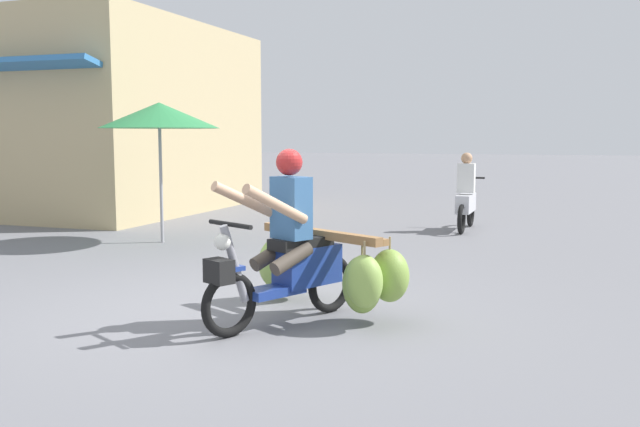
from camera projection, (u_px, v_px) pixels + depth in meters
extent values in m
plane|color=slate|center=(229.00, 311.00, 6.70)|extent=(120.00, 120.00, 0.00)
torus|color=black|center=(229.00, 305.00, 5.82)|extent=(0.32, 0.54, 0.56)
torus|color=black|center=(330.00, 284.00, 6.65)|extent=(0.32, 0.54, 0.56)
cube|color=navy|center=(275.00, 291.00, 6.16)|extent=(0.47, 0.61, 0.08)
cube|color=navy|center=(308.00, 265.00, 6.42)|extent=(0.54, 0.70, 0.36)
cube|color=black|center=(301.00, 243.00, 6.34)|extent=(0.50, 0.65, 0.10)
cylinder|color=gray|center=(235.00, 264.00, 5.82)|extent=(0.19, 0.28, 0.69)
cylinder|color=black|center=(230.00, 224.00, 5.76)|extent=(0.52, 0.29, 0.04)
sphere|color=silver|center=(223.00, 242.00, 5.72)|extent=(0.14, 0.14, 0.14)
cube|color=black|center=(219.00, 271.00, 5.72)|extent=(0.29, 0.25, 0.20)
cube|color=navy|center=(229.00, 270.00, 5.79)|extent=(0.22, 0.30, 0.04)
cube|color=olive|center=(319.00, 234.00, 6.49)|extent=(1.39, 0.76, 0.08)
cube|color=olive|center=(333.00, 235.00, 6.61)|extent=(1.24, 0.68, 0.06)
ellipsoid|color=#7FA342|center=(390.00, 276.00, 6.27)|extent=(0.52, 0.52, 0.48)
cylinder|color=#998459|center=(390.00, 245.00, 6.24)|extent=(0.02, 0.02, 0.15)
ellipsoid|color=#8AAE4D|center=(364.00, 281.00, 6.01)|extent=(0.42, 0.40, 0.47)
cylinder|color=#998459|center=(365.00, 250.00, 5.97)|extent=(0.02, 0.02, 0.15)
ellipsoid|color=#80A443|center=(297.00, 261.00, 7.17)|extent=(0.54, 0.51, 0.49)
cylinder|color=#998459|center=(296.00, 232.00, 7.14)|extent=(0.02, 0.02, 0.17)
ellipsoid|color=#8CB04F|center=(279.00, 263.00, 7.10)|extent=(0.52, 0.48, 0.54)
cylinder|color=#998459|center=(279.00, 232.00, 7.06)|extent=(0.02, 0.02, 0.16)
ellipsoid|color=#84A847|center=(362.00, 285.00, 6.17)|extent=(0.43, 0.40, 0.52)
cylinder|color=#998459|center=(362.00, 249.00, 6.13)|extent=(0.02, 0.02, 0.19)
cube|color=#386699|center=(291.00, 208.00, 6.22)|extent=(0.40, 0.35, 0.56)
sphere|color=#B22626|center=(289.00, 162.00, 6.16)|extent=(0.24, 0.24, 0.24)
cylinder|color=tan|center=(276.00, 205.00, 5.83)|extent=(0.36, 0.70, 0.39)
cylinder|color=tan|center=(248.00, 202.00, 6.11)|extent=(0.45, 0.66, 0.39)
cylinder|color=#4C4238|center=(292.00, 259.00, 6.08)|extent=(0.31, 0.45, 0.27)
cylinder|color=#4C4238|center=(271.00, 255.00, 6.28)|extent=(0.31, 0.45, 0.27)
torus|color=black|center=(471.00, 213.00, 12.97)|extent=(0.09, 0.52, 0.52)
torus|color=black|center=(461.00, 219.00, 11.94)|extent=(0.09, 0.52, 0.52)
cube|color=silver|center=(466.00, 203.00, 12.33)|extent=(0.25, 0.90, 0.32)
cylinder|color=black|center=(471.00, 178.00, 12.85)|extent=(0.50, 0.04, 0.04)
cube|color=silver|center=(466.00, 178.00, 12.27)|extent=(0.30, 0.20, 0.52)
sphere|color=tan|center=(467.00, 158.00, 12.25)|extent=(0.20, 0.20, 0.20)
cube|color=tan|center=(137.00, 119.00, 15.66)|extent=(3.32, 6.35, 4.14)
cube|color=#3372B2|center=(24.00, 63.00, 12.35)|extent=(2.99, 0.51, 0.20)
cylinder|color=#99999E|center=(161.00, 183.00, 10.96)|extent=(0.05, 0.05, 1.91)
cone|color=#2D8447|center=(159.00, 115.00, 10.84)|extent=(1.88, 1.88, 0.40)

